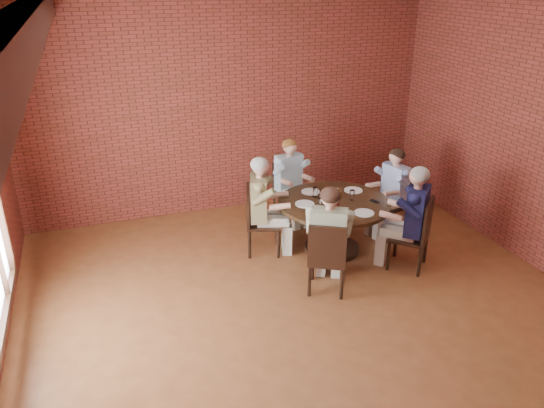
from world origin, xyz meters
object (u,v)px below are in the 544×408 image
object	(u,v)px
diner_d	(328,240)
diner_e	(411,218)
diner_c	(263,206)
dining_table	(334,216)
diner_b	(290,182)
chair_e	(417,232)
chair_d	(327,256)
chair_b	(287,189)
diner_a	(391,192)
smartphone	(374,201)
chair_a	(394,200)
chair_c	(257,218)

from	to	relation	value
diner_d	diner_e	world-z (taller)	diner_e
diner_c	diner_e	world-z (taller)	diner_e
dining_table	diner_d	xyz separation A→B (m)	(-0.50, -0.89, 0.16)
diner_b	chair_e	xyz separation A→B (m)	(1.02, -1.91, -0.13)
diner_b	chair_d	xyz separation A→B (m)	(-0.34, -2.07, -0.14)
chair_b	diner_e	size ratio (longest dim) A/B	0.66
diner_a	smartphone	distance (m)	0.69
diner_b	smartphone	world-z (taller)	diner_b
diner_b	smartphone	size ratio (longest dim) A/B	9.60
dining_table	chair_a	bearing A→B (deg)	12.69
diner_d	diner_e	size ratio (longest dim) A/B	0.98
diner_a	diner_d	distance (m)	1.91
chair_b	diner_e	distance (m)	2.16
chair_c	smartphone	bearing A→B (deg)	-91.02
dining_table	chair_c	xyz separation A→B (m)	(-1.01, 0.32, -0.01)
dining_table	diner_a	distance (m)	1.08
diner_a	diner_b	size ratio (longest dim) A/B	0.99
dining_table	diner_a	xyz separation A→B (m)	(1.04, 0.24, 0.12)
diner_d	diner_e	bearing A→B (deg)	-143.47
chair_b	diner_b	distance (m)	0.18
chair_a	chair_e	world-z (taller)	chair_e
chair_b	smartphone	world-z (taller)	chair_b
diner_b	diner_e	xyz separation A→B (m)	(0.95, -1.84, 0.04)
chair_d	smartphone	bearing A→B (deg)	-114.15
diner_c	chair_c	bearing A→B (deg)	90.00
diner_c	smartphone	xyz separation A→B (m)	(1.43, -0.48, 0.06)
chair_b	diner_c	world-z (taller)	diner_c
smartphone	diner_a	bearing A→B (deg)	15.89
dining_table	chair_d	world-z (taller)	chair_d
dining_table	diner_b	distance (m)	1.13
diner_b	chair_c	distance (m)	1.13
diner_e	smartphone	bearing A→B (deg)	-112.30
dining_table	chair_b	distance (m)	1.21
diner_b	diner_d	distance (m)	2.02
chair_a	diner_b	xyz separation A→B (m)	(-1.33, 0.85, 0.16)
chair_c	chair_e	world-z (taller)	chair_e
chair_a	diner_b	distance (m)	1.59
diner_a	chair_e	xyz separation A→B (m)	(-0.24, -1.04, -0.13)
chair_d	diner_d	xyz separation A→B (m)	(0.04, 0.08, 0.17)
diner_a	diner_b	world-z (taller)	diner_b
diner_b	diner_e	distance (m)	2.07
chair_b	chair_c	size ratio (longest dim) A/B	0.96
diner_b	chair_c	xyz separation A→B (m)	(-0.80, -0.78, -0.14)
chair_d	diner_d	bearing A→B (deg)	-90.00
chair_e	smartphone	bearing A→B (deg)	-109.24
chair_c	chair_d	bearing A→B (deg)	-142.64
diner_e	chair_c	bearing A→B (deg)	-76.17
chair_b	chair_d	distance (m)	2.18
diner_a	chair_b	world-z (taller)	diner_a
chair_a	chair_e	size ratio (longest dim) A/B	0.94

